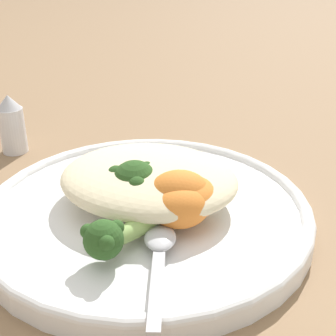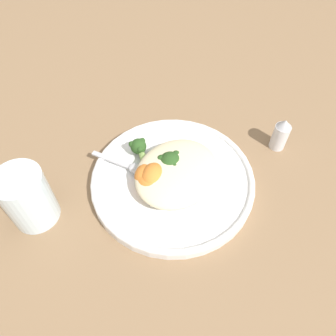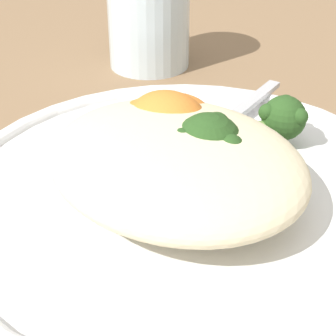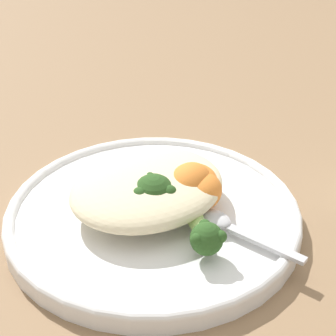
{
  "view_description": "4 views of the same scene",
  "coord_description": "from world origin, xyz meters",
  "px_view_note": "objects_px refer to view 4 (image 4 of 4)",
  "views": [
    {
      "loc": [
        0.11,
        -0.33,
        0.23
      ],
      "look_at": [
        0.02,
        0.03,
        0.05
      ],
      "focal_mm": 50.0,
      "sensor_mm": 36.0,
      "label": 1
    },
    {
      "loc": [
        0.28,
        0.22,
        0.5
      ],
      "look_at": [
        0.0,
        0.01,
        0.04
      ],
      "focal_mm": 35.0,
      "sensor_mm": 36.0,
      "label": 2
    },
    {
      "loc": [
        -0.19,
        0.22,
        0.21
      ],
      "look_at": [
        0.01,
        0.03,
        0.03
      ],
      "focal_mm": 60.0,
      "sensor_mm": 36.0,
      "label": 3
    },
    {
      "loc": [
        -0.28,
        -0.34,
        0.35
      ],
      "look_at": [
        0.02,
        0.02,
        0.06
      ],
      "focal_mm": 60.0,
      "sensor_mm": 36.0,
      "label": 4
    }
  ],
  "objects_px": {
    "sweet_potato_chunk_2": "(193,186)",
    "sweet_potato_chunk_1": "(195,187)",
    "broccoli_stalk_1": "(152,192)",
    "broccoli_stalk_3": "(199,224)",
    "plate": "(154,214)",
    "sweet_potato_chunk_0": "(202,191)",
    "spoon": "(227,225)",
    "quinoa_mound": "(148,187)",
    "broccoli_stalk_0": "(140,177)",
    "broccoli_stalk_2": "(157,194)"
  },
  "relations": [
    {
      "from": "broccoli_stalk_1",
      "to": "sweet_potato_chunk_2",
      "type": "distance_m",
      "value": 0.04
    },
    {
      "from": "broccoli_stalk_2",
      "to": "broccoli_stalk_3",
      "type": "bearing_deg",
      "value": 81.53
    },
    {
      "from": "plate",
      "to": "broccoli_stalk_2",
      "type": "bearing_deg",
      "value": -111.04
    },
    {
      "from": "sweet_potato_chunk_1",
      "to": "broccoli_stalk_1",
      "type": "bearing_deg",
      "value": 143.74
    },
    {
      "from": "spoon",
      "to": "plate",
      "type": "bearing_deg",
      "value": -170.07
    },
    {
      "from": "sweet_potato_chunk_1",
      "to": "spoon",
      "type": "xyz_separation_m",
      "value": [
        -0.0,
        -0.05,
        -0.01
      ]
    },
    {
      "from": "broccoli_stalk_1",
      "to": "broccoli_stalk_3",
      "type": "xyz_separation_m",
      "value": [
        0.0,
        -0.07,
        -0.0
      ]
    },
    {
      "from": "plate",
      "to": "quinoa_mound",
      "type": "relative_size",
      "value": 1.85
    },
    {
      "from": "sweet_potato_chunk_0",
      "to": "sweet_potato_chunk_2",
      "type": "height_order",
      "value": "sweet_potato_chunk_2"
    },
    {
      "from": "broccoli_stalk_1",
      "to": "quinoa_mound",
      "type": "bearing_deg",
      "value": -70.13
    },
    {
      "from": "quinoa_mound",
      "to": "sweet_potato_chunk_0",
      "type": "height_order",
      "value": "quinoa_mound"
    },
    {
      "from": "broccoli_stalk_1",
      "to": "sweet_potato_chunk_1",
      "type": "distance_m",
      "value": 0.04
    },
    {
      "from": "plate",
      "to": "spoon",
      "type": "distance_m",
      "value": 0.08
    },
    {
      "from": "broccoli_stalk_3",
      "to": "sweet_potato_chunk_1",
      "type": "height_order",
      "value": "sweet_potato_chunk_1"
    },
    {
      "from": "broccoli_stalk_3",
      "to": "plate",
      "type": "bearing_deg",
      "value": -150.09
    },
    {
      "from": "plate",
      "to": "quinoa_mound",
      "type": "bearing_deg",
      "value": 91.81
    },
    {
      "from": "broccoli_stalk_0",
      "to": "sweet_potato_chunk_2",
      "type": "xyz_separation_m",
      "value": [
        0.02,
        -0.06,
        0.01
      ]
    },
    {
      "from": "broccoli_stalk_1",
      "to": "sweet_potato_chunk_0",
      "type": "distance_m",
      "value": 0.05
    },
    {
      "from": "sweet_potato_chunk_0",
      "to": "sweet_potato_chunk_2",
      "type": "distance_m",
      "value": 0.01
    },
    {
      "from": "sweet_potato_chunk_1",
      "to": "broccoli_stalk_2",
      "type": "bearing_deg",
      "value": 163.78
    },
    {
      "from": "plate",
      "to": "spoon",
      "type": "xyz_separation_m",
      "value": [
        0.03,
        -0.07,
        0.01
      ]
    },
    {
      "from": "sweet_potato_chunk_1",
      "to": "spoon",
      "type": "distance_m",
      "value": 0.05
    },
    {
      "from": "broccoli_stalk_2",
      "to": "plate",
      "type": "bearing_deg",
      "value": -126.98
    },
    {
      "from": "sweet_potato_chunk_0",
      "to": "broccoli_stalk_3",
      "type": "bearing_deg",
      "value": -135.59
    },
    {
      "from": "sweet_potato_chunk_2",
      "to": "broccoli_stalk_3",
      "type": "bearing_deg",
      "value": -125.14
    },
    {
      "from": "sweet_potato_chunk_1",
      "to": "spoon",
      "type": "height_order",
      "value": "sweet_potato_chunk_1"
    },
    {
      "from": "broccoli_stalk_1",
      "to": "sweet_potato_chunk_0",
      "type": "relative_size",
      "value": 1.72
    },
    {
      "from": "sweet_potato_chunk_2",
      "to": "plate",
      "type": "bearing_deg",
      "value": 145.86
    },
    {
      "from": "plate",
      "to": "sweet_potato_chunk_1",
      "type": "relative_size",
      "value": 4.38
    },
    {
      "from": "sweet_potato_chunk_0",
      "to": "sweet_potato_chunk_1",
      "type": "distance_m",
      "value": 0.01
    },
    {
      "from": "sweet_potato_chunk_1",
      "to": "sweet_potato_chunk_2",
      "type": "bearing_deg",
      "value": -162.06
    },
    {
      "from": "quinoa_mound",
      "to": "sweet_potato_chunk_1",
      "type": "relative_size",
      "value": 2.37
    },
    {
      "from": "sweet_potato_chunk_2",
      "to": "sweet_potato_chunk_1",
      "type": "bearing_deg",
      "value": 17.94
    },
    {
      "from": "quinoa_mound",
      "to": "sweet_potato_chunk_0",
      "type": "bearing_deg",
      "value": -46.05
    },
    {
      "from": "plate",
      "to": "sweet_potato_chunk_0",
      "type": "height_order",
      "value": "sweet_potato_chunk_0"
    },
    {
      "from": "plate",
      "to": "spoon",
      "type": "bearing_deg",
      "value": -67.36
    },
    {
      "from": "sweet_potato_chunk_0",
      "to": "sweet_potato_chunk_1",
      "type": "xyz_separation_m",
      "value": [
        -0.0,
        0.01,
        0.0
      ]
    },
    {
      "from": "quinoa_mound",
      "to": "broccoli_stalk_0",
      "type": "distance_m",
      "value": 0.03
    },
    {
      "from": "sweet_potato_chunk_0",
      "to": "spoon",
      "type": "xyz_separation_m",
      "value": [
        -0.01,
        -0.04,
        -0.01
      ]
    },
    {
      "from": "broccoli_stalk_0",
      "to": "spoon",
      "type": "height_order",
      "value": "broccoli_stalk_0"
    },
    {
      "from": "sweet_potato_chunk_0",
      "to": "broccoli_stalk_0",
      "type": "bearing_deg",
      "value": 113.65
    },
    {
      "from": "sweet_potato_chunk_2",
      "to": "spoon",
      "type": "bearing_deg",
      "value": -91.94
    },
    {
      "from": "sweet_potato_chunk_1",
      "to": "sweet_potato_chunk_2",
      "type": "xyz_separation_m",
      "value": [
        -0.0,
        -0.0,
        0.0
      ]
    },
    {
      "from": "broccoli_stalk_1",
      "to": "broccoli_stalk_3",
      "type": "bearing_deg",
      "value": 96.19
    },
    {
      "from": "spoon",
      "to": "sweet_potato_chunk_1",
      "type": "bearing_deg",
      "value": 161.96
    },
    {
      "from": "plate",
      "to": "broccoli_stalk_3",
      "type": "bearing_deg",
      "value": -86.96
    },
    {
      "from": "broccoli_stalk_0",
      "to": "broccoli_stalk_1",
      "type": "relative_size",
      "value": 0.83
    },
    {
      "from": "broccoli_stalk_3",
      "to": "spoon",
      "type": "xyz_separation_m",
      "value": [
        0.03,
        -0.01,
        -0.01
      ]
    },
    {
      "from": "plate",
      "to": "broccoli_stalk_2",
      "type": "distance_m",
      "value": 0.03
    },
    {
      "from": "plate",
      "to": "broccoli_stalk_1",
      "type": "bearing_deg",
      "value": 78.12
    }
  ]
}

